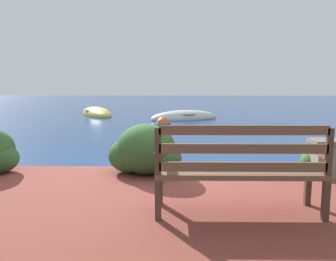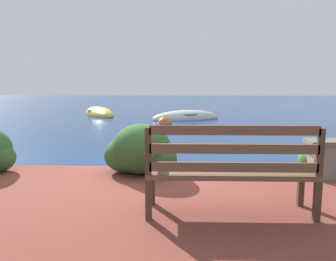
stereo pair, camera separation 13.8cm
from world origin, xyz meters
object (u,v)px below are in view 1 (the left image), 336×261
park_bench (239,167)px  rowboat_mid (97,114)px  mooring_buoy (163,124)px  rowboat_nearest (184,118)px

park_bench → rowboat_mid: 13.81m
rowboat_mid → mooring_buoy: 5.60m
rowboat_nearest → mooring_buoy: size_ratio=5.79×
park_bench → rowboat_mid: park_bench is taller
rowboat_mid → park_bench: bearing=-9.2°
park_bench → rowboat_nearest: park_bench is taller
rowboat_nearest → mooring_buoy: rowboat_nearest is taller
park_bench → rowboat_mid: size_ratio=0.48×
rowboat_nearest → mooring_buoy: 2.63m
park_bench → rowboat_mid: bearing=109.5°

